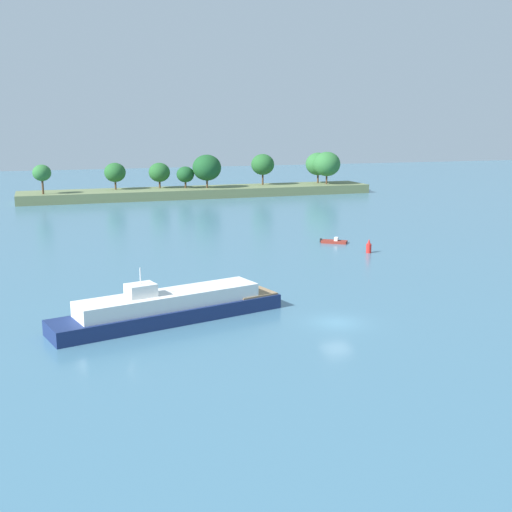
{
  "coord_description": "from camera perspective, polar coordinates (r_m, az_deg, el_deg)",
  "views": [
    {
      "loc": [
        -23.98,
        -48.78,
        17.13
      ],
      "look_at": [
        0.63,
        23.91,
        1.2
      ],
      "focal_mm": 45.22,
      "sensor_mm": 36.0,
      "label": 1
    }
  ],
  "objects": [
    {
      "name": "fishing_skiff",
      "position": [
        94.07,
        6.93,
        1.28
      ],
      "size": [
        3.92,
        3.46,
        0.86
      ],
      "color": "maroon",
      "rests_on": "ground"
    },
    {
      "name": "white_riverboat",
      "position": [
        57.23,
        -7.62,
        -4.52
      ],
      "size": [
        21.36,
        9.03,
        5.11
      ],
      "color": "navy",
      "rests_on": "ground"
    },
    {
      "name": "channel_buoy_red",
      "position": [
        87.48,
        9.95,
        0.8
      ],
      "size": [
        0.7,
        0.7,
        1.9
      ],
      "color": "red",
      "rests_on": "ground"
    },
    {
      "name": "ground_plane",
      "position": [
        56.99,
        7.17,
        -5.86
      ],
      "size": [
        400.0,
        400.0,
        0.0
      ],
      "primitive_type": "plane",
      "color": "teal"
    },
    {
      "name": "treeline_island",
      "position": [
        154.07,
        -3.41,
        6.53
      ],
      "size": [
        82.5,
        11.49,
        10.06
      ],
      "color": "#66754C",
      "rests_on": "ground"
    }
  ]
}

